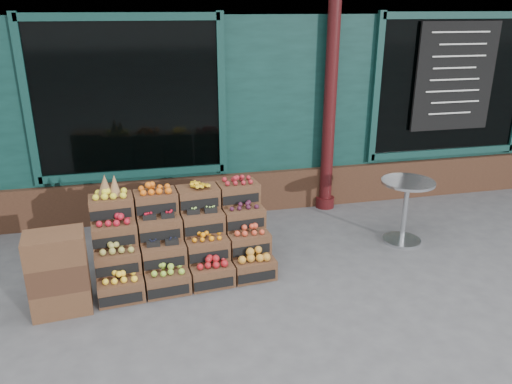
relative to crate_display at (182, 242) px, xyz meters
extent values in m
plane|color=#4C4C4F|center=(1.11, -0.55, -0.37)|extent=(60.00, 60.00, 0.00)
cube|color=#0E302B|center=(1.11, 4.65, 2.03)|extent=(12.00, 6.00, 4.80)
cube|color=#0E302B|center=(1.11, 1.70, 1.13)|extent=(12.00, 0.12, 3.00)
cube|color=#3D2418|center=(1.11, 1.63, -0.07)|extent=(12.00, 0.18, 0.60)
cube|color=black|center=(-0.49, 1.63, 1.38)|extent=(2.40, 0.06, 2.00)
cube|color=black|center=(4.31, 1.63, 1.38)|extent=(2.40, 0.06, 2.00)
cylinder|color=#390D0E|center=(2.31, 1.50, 1.23)|extent=(0.18, 0.18, 3.20)
cube|color=black|center=(4.31, 1.55, 1.53)|extent=(1.30, 0.04, 1.60)
cube|color=#51321F|center=(-0.69, -0.45, -0.26)|extent=(0.50, 0.36, 0.23)
cube|color=black|center=(-0.67, -0.62, -0.28)|extent=(0.43, 0.05, 0.11)
cube|color=yellow|center=(-0.69, -0.45, -0.10)|extent=(0.40, 0.28, 0.08)
cube|color=#51321F|center=(-0.20, -0.41, -0.26)|extent=(0.50, 0.36, 0.23)
cube|color=black|center=(-0.19, -0.58, -0.28)|extent=(0.43, 0.05, 0.11)
cube|color=#8FBB34|center=(-0.20, -0.41, -0.10)|extent=(0.40, 0.28, 0.08)
cube|color=#51321F|center=(0.28, -0.37, -0.26)|extent=(0.50, 0.36, 0.23)
cube|color=black|center=(0.30, -0.54, -0.28)|extent=(0.43, 0.05, 0.11)
cube|color=maroon|center=(0.28, -0.37, -0.09)|extent=(0.40, 0.28, 0.09)
cube|color=#51321F|center=(0.77, -0.32, -0.26)|extent=(0.50, 0.36, 0.23)
cube|color=black|center=(0.78, -0.50, -0.28)|extent=(0.43, 0.05, 0.11)
cube|color=#C27F29|center=(0.77, -0.32, -0.08)|extent=(0.40, 0.28, 0.11)
cube|color=#51321F|center=(-0.71, -0.25, -0.02)|extent=(0.50, 0.36, 0.23)
cube|color=black|center=(-0.69, -0.43, -0.04)|extent=(0.43, 0.05, 0.11)
cube|color=#9A9644|center=(-0.71, -0.25, 0.14)|extent=(0.40, 0.28, 0.08)
cube|color=#51321F|center=(-0.22, -0.21, -0.02)|extent=(0.50, 0.36, 0.23)
cube|color=black|center=(-0.21, -0.38, -0.04)|extent=(0.43, 0.05, 0.11)
cube|color=black|center=(-0.22, -0.21, 0.11)|extent=(0.40, 0.28, 0.03)
cube|color=#51321F|center=(0.26, -0.17, -0.02)|extent=(0.50, 0.36, 0.23)
cube|color=black|center=(0.28, -0.34, -0.04)|extent=(0.43, 0.05, 0.11)
cube|color=orange|center=(0.26, -0.17, 0.13)|extent=(0.40, 0.28, 0.06)
cube|color=#51321F|center=(0.75, -0.13, -0.02)|extent=(0.50, 0.36, 0.23)
cube|color=black|center=(0.76, -0.30, -0.04)|extent=(0.43, 0.05, 0.11)
cube|color=#C84127|center=(0.75, -0.13, 0.13)|extent=(0.40, 0.28, 0.08)
cube|color=#51321F|center=(-0.72, -0.06, 0.21)|extent=(0.50, 0.36, 0.23)
cube|color=black|center=(-0.71, -0.23, 0.19)|extent=(0.43, 0.05, 0.11)
cube|color=#A91526|center=(-0.72, -0.06, 0.37)|extent=(0.40, 0.28, 0.08)
cube|color=#51321F|center=(-0.24, -0.01, 0.21)|extent=(0.50, 0.36, 0.23)
cube|color=black|center=(-0.22, -0.19, 0.19)|extent=(0.43, 0.05, 0.11)
cube|color=#A80A1C|center=(-0.24, -0.01, 0.35)|extent=(0.40, 0.28, 0.03)
cube|color=#51321F|center=(0.25, 0.03, 0.21)|extent=(0.50, 0.36, 0.23)
cube|color=black|center=(0.26, -0.14, 0.19)|extent=(0.43, 0.05, 0.11)
cube|color=#93C255|center=(0.25, 0.03, 0.34)|extent=(0.40, 0.28, 0.03)
cube|color=#51321F|center=(0.73, 0.07, 0.21)|extent=(0.50, 0.36, 0.23)
cube|color=black|center=(0.75, -0.10, 0.19)|extent=(0.43, 0.05, 0.11)
cube|color=#3D142A|center=(0.73, 0.07, 0.36)|extent=(0.40, 0.28, 0.06)
cube|color=#51321F|center=(-0.74, 0.14, 0.45)|extent=(0.50, 0.36, 0.23)
cube|color=black|center=(-0.73, -0.03, 0.42)|extent=(0.43, 0.05, 0.11)
cube|color=yellow|center=(-0.74, 0.14, 0.60)|extent=(0.40, 0.28, 0.08)
cube|color=#51321F|center=(-0.26, 0.18, 0.45)|extent=(0.50, 0.36, 0.23)
cube|color=black|center=(-0.24, 0.01, 0.42)|extent=(0.43, 0.05, 0.11)
cube|color=#DC5F12|center=(-0.26, 0.18, 0.61)|extent=(0.40, 0.28, 0.08)
cube|color=#51321F|center=(0.23, 0.23, 0.45)|extent=(0.50, 0.36, 0.23)
cube|color=black|center=(0.24, 0.05, 0.42)|extent=(0.43, 0.05, 0.11)
cube|color=yellow|center=(0.23, 0.23, 0.60)|extent=(0.40, 0.28, 0.07)
cube|color=#51321F|center=(0.71, 0.27, 0.45)|extent=(0.50, 0.36, 0.23)
cube|color=black|center=(0.73, 0.10, 0.42)|extent=(0.43, 0.05, 0.11)
cube|color=maroon|center=(0.71, 0.27, 0.60)|extent=(0.40, 0.28, 0.07)
cube|color=#3D2418|center=(0.02, -0.19, -0.26)|extent=(1.95, 0.49, 0.23)
cube|color=#3D2418|center=(0.00, 0.01, -0.14)|extent=(1.95, 0.49, 0.47)
cube|color=#3D2418|center=(-0.01, 0.20, -0.02)|extent=(1.95, 0.49, 0.70)
cone|color=olive|center=(-0.79, 0.14, 0.70)|extent=(0.16, 0.16, 0.27)
cone|color=olive|center=(-0.69, 0.18, 0.68)|extent=(0.14, 0.14, 0.23)
cube|color=#51321F|center=(-1.26, -0.53, -0.23)|extent=(0.60, 0.44, 0.28)
cube|color=#3D2418|center=(-1.26, -0.53, 0.05)|extent=(0.60, 0.44, 0.28)
cube|color=#51321F|center=(-1.26, -0.53, 0.33)|extent=(0.60, 0.44, 0.28)
cylinder|color=#B5B8BD|center=(2.87, 0.13, -0.36)|extent=(0.49, 0.49, 0.03)
cylinder|color=#B5B8BD|center=(2.87, 0.13, 0.04)|extent=(0.07, 0.07, 0.80)
cylinder|color=#B5B8BD|center=(2.87, 0.13, 0.45)|extent=(0.67, 0.67, 0.03)
imported|color=#154B23|center=(-0.58, 2.19, 0.69)|extent=(0.89, 0.72, 2.12)
camera|label=1|loc=(-0.33, -5.20, 2.53)|focal=35.00mm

